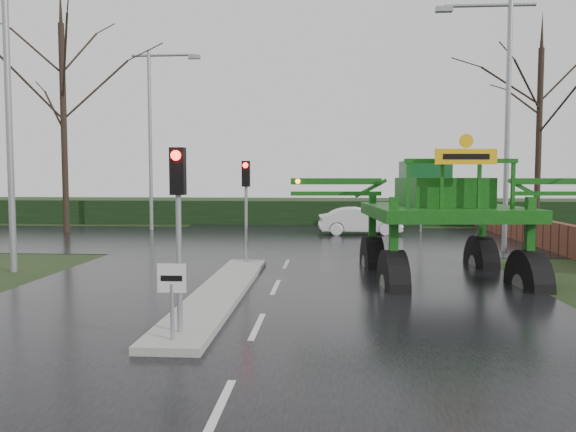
# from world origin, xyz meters

# --- Properties ---
(ground) EXTENTS (140.00, 140.00, 0.00)m
(ground) POSITION_xyz_m (0.00, 0.00, 0.00)
(ground) COLOR black
(ground) RESTS_ON ground
(road_main) EXTENTS (14.00, 80.00, 0.02)m
(road_main) POSITION_xyz_m (0.00, 10.00, 0.00)
(road_main) COLOR black
(road_main) RESTS_ON ground
(road_cross) EXTENTS (80.00, 12.00, 0.02)m
(road_cross) POSITION_xyz_m (0.00, 16.00, 0.01)
(road_cross) COLOR black
(road_cross) RESTS_ON ground
(median_island) EXTENTS (1.20, 10.00, 0.16)m
(median_island) POSITION_xyz_m (-1.30, 3.00, 0.09)
(median_island) COLOR gray
(median_island) RESTS_ON ground
(hedge_row) EXTENTS (44.00, 0.90, 1.50)m
(hedge_row) POSITION_xyz_m (0.00, 24.00, 0.75)
(hedge_row) COLOR black
(hedge_row) RESTS_ON ground
(brick_wall) EXTENTS (0.40, 20.00, 1.20)m
(brick_wall) POSITION_xyz_m (10.50, 16.00, 0.60)
(brick_wall) COLOR #592D1E
(brick_wall) RESTS_ON ground
(keep_left_sign) EXTENTS (0.50, 0.07, 1.35)m
(keep_left_sign) POSITION_xyz_m (-1.30, -1.50, 1.06)
(keep_left_sign) COLOR gray
(keep_left_sign) RESTS_ON ground
(traffic_signal_near) EXTENTS (0.26, 0.33, 3.52)m
(traffic_signal_near) POSITION_xyz_m (-1.30, -1.01, 2.59)
(traffic_signal_near) COLOR gray
(traffic_signal_near) RESTS_ON ground
(traffic_signal_mid) EXTENTS (0.26, 0.33, 3.52)m
(traffic_signal_mid) POSITION_xyz_m (-1.30, 7.49, 2.59)
(traffic_signal_mid) COLOR gray
(traffic_signal_mid) RESTS_ON ground
(traffic_signal_far) EXTENTS (0.26, 0.33, 3.52)m
(traffic_signal_far) POSITION_xyz_m (6.50, 20.01, 2.59)
(traffic_signal_far) COLOR gray
(traffic_signal_far) RESTS_ON ground
(street_light_left_near) EXTENTS (3.85, 0.30, 10.00)m
(street_light_left_near) POSITION_xyz_m (-8.19, 6.00, 5.99)
(street_light_left_near) COLOR gray
(street_light_left_near) RESTS_ON ground
(street_light_right) EXTENTS (3.85, 0.30, 10.00)m
(street_light_right) POSITION_xyz_m (8.19, 12.00, 5.99)
(street_light_right) COLOR gray
(street_light_right) RESTS_ON ground
(street_light_left_far) EXTENTS (3.85, 0.30, 10.00)m
(street_light_left_far) POSITION_xyz_m (-8.19, 20.00, 5.99)
(street_light_left_far) COLOR gray
(street_light_left_far) RESTS_ON ground
(tree_left_far) EXTENTS (7.70, 7.70, 13.26)m
(tree_left_far) POSITION_xyz_m (-12.50, 18.00, 7.15)
(tree_left_far) COLOR black
(tree_left_far) RESTS_ON ground
(tree_right_far) EXTENTS (7.00, 7.00, 12.05)m
(tree_right_far) POSITION_xyz_m (13.00, 21.00, 6.50)
(tree_right_far) COLOR black
(tree_right_far) RESTS_ON ground
(crop_sprayer) EXTENTS (9.21, 6.04, 5.15)m
(crop_sprayer) POSITION_xyz_m (3.16, 4.53, 2.44)
(crop_sprayer) COLOR black
(crop_sprayer) RESTS_ON ground
(white_sedan) EXTENTS (4.35, 1.82, 1.40)m
(white_sedan) POSITION_xyz_m (3.08, 18.21, 0.00)
(white_sedan) COLOR silver
(white_sedan) RESTS_ON ground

